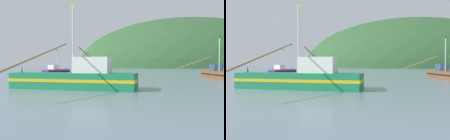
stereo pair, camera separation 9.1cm
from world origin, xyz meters
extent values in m
ellipsoid|color=#2D562D|center=(32.65, 232.35, 0.00)|extent=(216.16, 172.93, 99.03)
ellipsoid|color=#47703D|center=(66.72, 257.16, 0.00)|extent=(127.24, 101.79, 78.49)
cube|color=#197A47|center=(5.12, 8.79, 0.74)|extent=(11.77, 2.98, 1.47)
cube|color=gold|center=(5.12, 8.79, 0.81)|extent=(11.89, 3.01, 0.27)
cone|color=#197A47|center=(-0.25, 8.98, 1.82)|extent=(0.21, 0.21, 0.70)
cube|color=silver|center=(7.05, 8.72, 2.18)|extent=(3.27, 1.91, 1.41)
cylinder|color=silver|center=(5.15, 8.79, 4.47)|extent=(0.12, 0.12, 6.00)
cube|color=gold|center=(5.15, 8.79, 7.59)|extent=(0.36, 0.04, 0.20)
cylinder|color=#997F4C|center=(4.94, 3.59, 2.89)|extent=(0.41, 7.87, 2.34)
cylinder|color=#997F4C|center=(5.31, 13.98, 2.89)|extent=(0.41, 7.87, 2.34)
cube|color=#6B2D84|center=(-11.54, 38.99, 0.61)|extent=(4.51, 7.32, 1.21)
cube|color=black|center=(-11.54, 38.99, 0.67)|extent=(4.56, 7.39, 0.22)
cone|color=#6B2D84|center=(-10.42, 42.00, 1.56)|extent=(0.26, 0.26, 0.70)
cube|color=silver|center=(-11.87, 38.11, 1.74)|extent=(2.45, 2.29, 1.05)
cylinder|color=silver|center=(-11.47, 39.19, 3.50)|extent=(0.12, 0.12, 4.58)
cube|color=black|center=(-11.47, 39.19, 5.91)|extent=(0.15, 0.35, 0.20)
cube|color=brown|center=(21.90, 28.28, 0.63)|extent=(3.28, 10.05, 1.26)
cube|color=black|center=(21.90, 28.28, 0.69)|extent=(3.31, 10.16, 0.23)
cube|color=#334C6B|center=(21.82, 28.84, 1.80)|extent=(1.68, 2.23, 1.08)
cylinder|color=silver|center=(22.00, 27.52, 3.86)|extent=(0.12, 0.12, 5.21)
cube|color=black|center=(22.00, 27.52, 6.59)|extent=(0.08, 0.36, 0.20)
cylinder|color=#997F4C|center=(18.19, 27.76, 2.57)|extent=(5.57, 0.89, 2.13)
camera|label=1|loc=(13.00, -10.24, 2.15)|focal=35.59mm
camera|label=2|loc=(13.09, -10.22, 2.15)|focal=35.59mm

